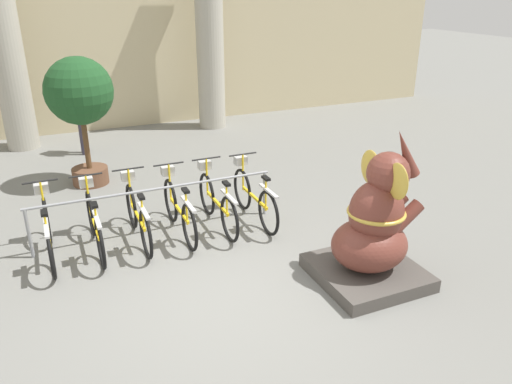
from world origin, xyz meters
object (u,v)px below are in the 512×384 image
at_px(bicycle_1, 94,223).
at_px(potted_tree, 80,98).
at_px(bicycle_5, 254,196).
at_px(bicycle_3, 179,209).
at_px(bicycle_0, 48,231).
at_px(elephant_statue, 374,232).
at_px(bicycle_2, 137,215).
at_px(bicycle_4, 217,202).
at_px(person_pedestrian, 79,110).

height_order(bicycle_1, potted_tree, potted_tree).
height_order(bicycle_1, bicycle_5, same).
distance_m(bicycle_1, bicycle_3, 1.25).
bearing_deg(potted_tree, bicycle_0, -107.52).
bearing_deg(bicycle_5, bicycle_0, 179.47).
relative_size(bicycle_3, potted_tree, 0.73).
height_order(bicycle_3, potted_tree, potted_tree).
bearing_deg(elephant_statue, bicycle_2, 138.28).
height_order(bicycle_3, elephant_statue, elephant_statue).
height_order(bicycle_4, bicycle_5, same).
height_order(bicycle_5, person_pedestrian, person_pedestrian).
distance_m(bicycle_2, bicycle_4, 1.25).
distance_m(bicycle_5, elephant_statue, 2.36).
distance_m(bicycle_1, bicycle_2, 0.62).
bearing_deg(bicycle_2, potted_tree, 98.10).
distance_m(bicycle_4, person_pedestrian, 4.99).
distance_m(bicycle_4, elephant_statue, 2.64).
distance_m(bicycle_1, person_pedestrian, 4.76).
distance_m(bicycle_0, bicycle_5, 3.12).
height_order(bicycle_4, potted_tree, potted_tree).
xyz_separation_m(bicycle_1, elephant_statue, (3.19, -2.27, 0.27)).
height_order(bicycle_0, person_pedestrian, person_pedestrian).
relative_size(bicycle_1, potted_tree, 0.73).
distance_m(bicycle_3, bicycle_4, 0.62).
height_order(bicycle_3, bicycle_5, same).
xyz_separation_m(bicycle_4, elephant_statue, (1.32, -2.27, 0.27)).
xyz_separation_m(bicycle_5, potted_tree, (-2.26, 2.76, 1.27)).
height_order(bicycle_2, elephant_statue, elephant_statue).
xyz_separation_m(bicycle_1, person_pedestrian, (0.32, 4.71, 0.59)).
bearing_deg(bicycle_4, bicycle_0, -179.85).
height_order(bicycle_2, person_pedestrian, person_pedestrian).
distance_m(bicycle_2, potted_tree, 3.02).
bearing_deg(person_pedestrian, elephant_statue, -67.64).
bearing_deg(potted_tree, bicycle_4, -59.06).
bearing_deg(bicycle_3, bicycle_2, 177.35).
bearing_deg(person_pedestrian, potted_tree, -92.35).
bearing_deg(bicycle_5, bicycle_3, 179.03).
xyz_separation_m(bicycle_3, person_pedestrian, (-0.93, 4.72, 0.59)).
height_order(bicycle_1, bicycle_2, same).
distance_m(elephant_statue, potted_tree, 5.89).
relative_size(bicycle_0, bicycle_2, 1.00).
bearing_deg(bicycle_4, potted_tree, 120.94).
bearing_deg(bicycle_0, person_pedestrian, 78.67).
bearing_deg(bicycle_4, bicycle_5, -3.26).
bearing_deg(potted_tree, bicycle_5, -50.72).
height_order(bicycle_5, potted_tree, potted_tree).
bearing_deg(bicycle_0, bicycle_2, 0.97).
xyz_separation_m(bicycle_0, bicycle_4, (2.50, 0.01, 0.00)).
relative_size(bicycle_0, bicycle_1, 1.00).
distance_m(bicycle_0, bicycle_4, 2.50).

